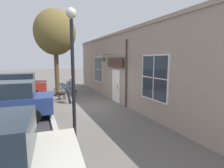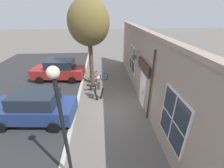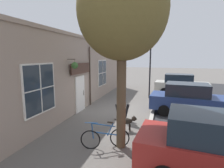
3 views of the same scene
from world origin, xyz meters
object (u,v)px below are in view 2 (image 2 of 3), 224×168
(street_lamp, at_px, (61,116))
(dog_on_leash, at_px, (92,85))
(parked_car_mid_block, at_px, (34,107))
(pedestrian_walking, at_px, (99,86))
(leaning_bicycle, at_px, (99,77))
(parked_car_nearest_curb, at_px, (59,70))
(street_tree_by_curb, at_px, (88,25))

(street_lamp, bearing_deg, dog_on_leash, -93.73)
(dog_on_leash, relative_size, parked_car_mid_block, 0.22)
(pedestrian_walking, distance_m, leaning_bicycle, 2.96)
(parked_car_nearest_curb, distance_m, street_lamp, 9.47)
(pedestrian_walking, relative_size, parked_car_mid_block, 0.39)
(parked_car_nearest_curb, xyz_separation_m, street_lamp, (-2.47, 8.93, 1.98))
(parked_car_mid_block, bearing_deg, street_tree_by_curb, -121.11)
(parked_car_mid_block, bearing_deg, parked_car_nearest_curb, -89.89)
(dog_on_leash, height_order, parked_car_mid_block, parked_car_mid_block)
(parked_car_nearest_curb, distance_m, parked_car_mid_block, 5.52)
(pedestrian_walking, bearing_deg, leaning_bicycle, -89.09)
(parked_car_nearest_curb, height_order, parked_car_mid_block, same)
(dog_on_leash, distance_m, street_lamp, 7.05)
(street_lamp, bearing_deg, street_tree_by_curb, -92.35)
(leaning_bicycle, bearing_deg, street_lamp, 83.86)
(leaning_bicycle, bearing_deg, parked_car_nearest_curb, -11.63)
(pedestrian_walking, relative_size, street_tree_by_curb, 0.27)
(pedestrian_walking, relative_size, parked_car_nearest_curb, 0.39)
(street_tree_by_curb, bearing_deg, street_lamp, 87.65)
(dog_on_leash, height_order, parked_car_nearest_curb, parked_car_nearest_curb)
(pedestrian_walking, distance_m, street_tree_by_curb, 4.46)
(parked_car_mid_block, relative_size, street_lamp, 1.03)
(leaning_bicycle, bearing_deg, dog_on_leash, 74.39)
(street_lamp, bearing_deg, leaning_bicycle, -96.14)
(parked_car_mid_block, distance_m, street_lamp, 4.64)
(leaning_bicycle, distance_m, parked_car_nearest_curb, 3.46)
(parked_car_nearest_curb, height_order, street_lamp, street_lamp)
(street_tree_by_curb, distance_m, parked_car_nearest_curb, 4.71)
(pedestrian_walking, xyz_separation_m, parked_car_nearest_curb, (3.40, -3.58, -0.16))
(street_tree_by_curb, xyz_separation_m, parked_car_nearest_curb, (2.79, -0.91, -3.68))
(pedestrian_walking, height_order, street_lamp, street_lamp)
(street_lamp, bearing_deg, parked_car_mid_block, -54.21)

